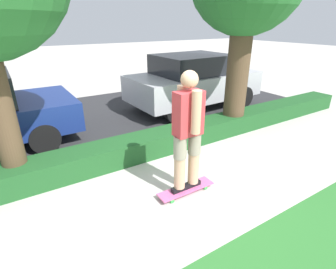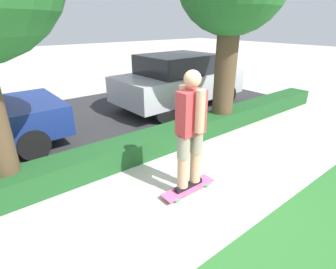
{
  "view_description": "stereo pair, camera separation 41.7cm",
  "coord_description": "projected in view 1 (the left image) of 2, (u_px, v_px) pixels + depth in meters",
  "views": [
    {
      "loc": [
        -2.02,
        -2.65,
        2.49
      ],
      "look_at": [
        0.02,
        0.6,
        0.83
      ],
      "focal_mm": 28.0,
      "sensor_mm": 36.0,
      "label": 1
    },
    {
      "loc": [
        -2.36,
        -2.41,
        2.49
      ],
      "look_at": [
        0.02,
        0.6,
        0.83
      ],
      "focal_mm": 28.0,
      "sensor_mm": 36.0,
      "label": 2
    }
  ],
  "objects": [
    {
      "name": "ground_plane",
      "position": [
        188.0,
        197.0,
        4.03
      ],
      "size": [
        60.0,
        60.0,
        0.0
      ],
      "primitive_type": "plane",
      "color": "#BCB7AD"
    },
    {
      "name": "street_asphalt",
      "position": [
        99.0,
        118.0,
        7.29
      ],
      "size": [
        12.78,
        5.0,
        0.01
      ],
      "color": "#2D2D30",
      "rests_on": "ground_plane"
    },
    {
      "name": "hedge_row",
      "position": [
        140.0,
        147.0,
        5.19
      ],
      "size": [
        12.78,
        0.6,
        0.42
      ],
      "color": "#1E5123",
      "rests_on": "ground_plane"
    },
    {
      "name": "skateboard",
      "position": [
        186.0,
        189.0,
        4.11
      ],
      "size": [
        0.94,
        0.24,
        0.09
      ],
      "color": "#DB5B93",
      "rests_on": "ground_plane"
    },
    {
      "name": "skater_person",
      "position": [
        188.0,
        131.0,
        3.72
      ],
      "size": [
        0.52,
        0.47,
        1.83
      ],
      "color": "black",
      "rests_on": "skateboard"
    },
    {
      "name": "parked_car_middle",
      "position": [
        194.0,
        81.0,
        7.94
      ],
      "size": [
        4.08,
        2.01,
        1.61
      ],
      "rotation": [
        0.0,
        0.0,
        0.04
      ],
      "color": "#B7B7BC",
      "rests_on": "ground_plane"
    }
  ]
}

